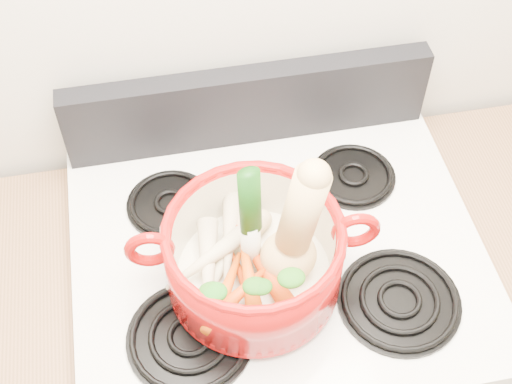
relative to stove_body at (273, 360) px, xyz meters
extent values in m
cube|color=white|center=(0.00, 0.00, 0.00)|extent=(0.76, 0.65, 0.92)
cube|color=white|center=(0.00, 0.00, 0.47)|extent=(0.78, 0.67, 0.03)
cube|color=black|center=(0.00, 0.30, 0.58)|extent=(0.76, 0.05, 0.18)
cylinder|color=black|center=(-0.19, -0.16, 0.50)|extent=(0.22, 0.22, 0.02)
cylinder|color=black|center=(0.19, -0.16, 0.50)|extent=(0.22, 0.22, 0.02)
cylinder|color=black|center=(-0.19, 0.14, 0.50)|extent=(0.17, 0.17, 0.02)
cylinder|color=black|center=(0.19, 0.14, 0.50)|extent=(0.17, 0.17, 0.02)
cylinder|color=#980B0A|center=(-0.06, -0.07, 0.58)|extent=(0.33, 0.33, 0.15)
torus|color=#980B0A|center=(-0.23, -0.06, 0.64)|extent=(0.09, 0.03, 0.09)
torus|color=#980B0A|center=(0.11, -0.09, 0.64)|extent=(0.09, 0.03, 0.09)
cylinder|color=silver|center=(-0.06, -0.06, 0.67)|extent=(0.05, 0.06, 0.25)
ellipsoid|color=tan|center=(-0.06, 0.01, 0.56)|extent=(0.08, 0.06, 0.04)
cone|color=beige|center=(-0.11, -0.04, 0.56)|extent=(0.14, 0.21, 0.06)
cone|color=beige|center=(-0.14, -0.07, 0.57)|extent=(0.07, 0.20, 0.06)
cone|color=beige|center=(-0.09, -0.02, 0.58)|extent=(0.08, 0.18, 0.05)
cone|color=beige|center=(-0.14, -0.06, 0.58)|extent=(0.17, 0.11, 0.05)
cone|color=red|center=(-0.08, -0.11, 0.56)|extent=(0.05, 0.15, 0.04)
cone|color=#D3440A|center=(-0.12, -0.13, 0.57)|extent=(0.11, 0.16, 0.05)
cone|color=#CE430A|center=(-0.05, -0.09, 0.57)|extent=(0.09, 0.19, 0.05)
cone|color=red|center=(-0.09, -0.14, 0.58)|extent=(0.13, 0.10, 0.04)
cone|color=#CD4C0A|center=(-0.08, -0.10, 0.58)|extent=(0.04, 0.16, 0.04)
camera|label=1|loc=(-0.19, -0.75, 1.62)|focal=50.00mm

